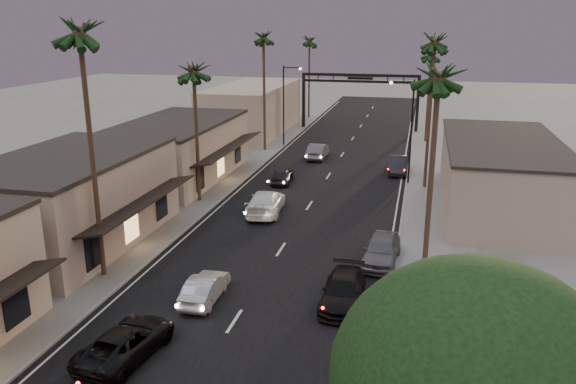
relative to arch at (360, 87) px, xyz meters
The scene contains 26 objects.
ground 30.50m from the arch, 90.00° to the right, with size 200.00×200.00×0.00m, color slate.
road 25.60m from the arch, 90.00° to the right, with size 14.00×120.00×0.02m, color black.
sidewalk_left 21.07m from the arch, 117.83° to the right, with size 5.00×92.00×0.12m, color slate.
sidewalk_right 21.07m from the arch, 62.17° to the right, with size 5.00×92.00×0.12m, color slate.
storefront_mid 45.96m from the arch, 106.46° to the right, with size 8.00×14.00×5.50m, color #A29282.
storefront_far 31.02m from the arch, 114.91° to the right, with size 8.00×16.00×5.00m, color #B6A88B.
storefront_dist 14.16m from the arch, 158.97° to the right, with size 8.00×20.00×6.00m, color #A29282.
building_right 33.24m from the arch, 64.98° to the right, with size 8.00×18.00×5.00m, color #A29282.
arch is the anchor object (origin of this frame).
streetlight_right 25.94m from the arch, 74.53° to the right, with size 2.13×0.30×9.00m.
streetlight_left 13.85m from the arch, 119.97° to the right, with size 2.13×0.30×9.00m.
palm_lb 49.39m from the arch, 100.16° to the right, with size 3.20×3.20×15.20m.
palm_lc 35.41m from the arch, 104.20° to the right, with size 3.20×3.20×12.20m.
palm_ld 18.61m from the arch, 119.83° to the right, with size 3.20×3.20×14.20m.
palm_ra 47.17m from the arch, 79.41° to the right, with size 3.20×3.20×13.20m.
palm_rb 28.24m from the arch, 71.70° to the right, with size 3.20×3.20×14.20m.
palm_rc 11.59m from the arch, 34.89° to the right, with size 3.20×3.20×12.20m.
palm_far 12.96m from the arch, 136.05° to the left, with size 3.20×3.20×13.20m.
oncoming_pickup 55.13m from the arch, 93.61° to the right, with size 2.29×4.96×1.38m, color black.
oncoming_silver 49.59m from the arch, 92.45° to the right, with size 1.41×4.04×1.33m, color #97979C.
oncoming_white 35.86m from the arch, 94.51° to the right, with size 2.34×5.76×1.67m, color white.
oncoming_dgrey 27.85m from the arch, 97.59° to the right, with size 1.68×4.17×1.42m, color black.
oncoming_grey_far 18.11m from the arch, 97.43° to the right, with size 1.67×4.80×1.58m, color #545359.
curbside_black 48.57m from the arch, 84.39° to the right, with size 1.99×4.89×1.42m, color black.
curbside_grey 43.31m from the arch, 81.72° to the right, with size 1.94×4.81×1.64m, color #57575D.
curbside_far 22.70m from the arch, 74.10° to the right, with size 1.66×4.77×1.57m, color black.
Camera 1 is at (7.92, -3.32, 13.46)m, focal length 35.00 mm.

